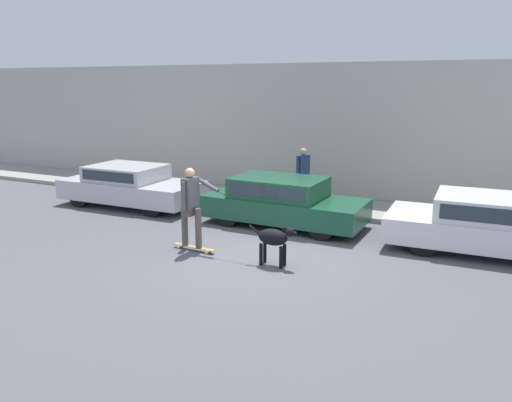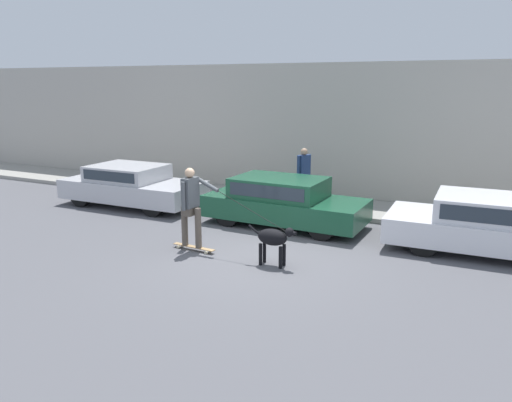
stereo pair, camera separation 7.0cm
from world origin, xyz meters
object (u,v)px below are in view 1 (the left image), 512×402
parked_car_2 (497,226)px  skateboarder (191,204)px  parked_car_1 (283,202)px  dog (274,239)px  pedestrian_with_bag (303,173)px  fire_hydrant (96,181)px  parked_car_0 (131,186)px

parked_car_2 → skateboarder: (-5.84, -2.64, 0.44)m
parked_car_1 → dog: size_ratio=4.00×
skateboarder → pedestrian_with_bag: skateboarder is taller
skateboarder → pedestrian_with_bag: 4.55m
fire_hydrant → pedestrian_with_bag: bearing=7.9°
parked_car_0 → pedestrian_with_bag: pedestrian_with_bag is taller
parked_car_0 → fire_hydrant: 2.37m
parked_car_2 → pedestrian_with_bag: size_ratio=2.88×
parked_car_2 → skateboarder: skateboarder is taller
dog → pedestrian_with_bag: pedestrian_with_bag is taller
dog → fire_hydrant: (-7.95, 3.61, -0.16)m
parked_car_2 → dog: bearing=-146.6°
dog → parked_car_1: bearing=109.5°
parked_car_1 → skateboarder: size_ratio=1.47×
parked_car_2 → pedestrian_with_bag: 5.38m
pedestrian_with_bag → skateboarder: bearing=103.2°
parked_car_0 → parked_car_2: bearing=-0.7°
pedestrian_with_bag → fire_hydrant: 6.91m
parked_car_2 → fire_hydrant: (-11.85, 0.89, -0.20)m
parked_car_0 → fire_hydrant: parked_car_0 is taller
dog → fire_hydrant: 8.73m
parked_car_1 → pedestrian_with_bag: pedestrian_with_bag is taller
pedestrian_with_bag → fire_hydrant: (-6.81, -0.95, -0.63)m
parked_car_0 → fire_hydrant: size_ratio=5.61×
parked_car_0 → skateboarder: size_ratio=1.51×
skateboarder → fire_hydrant: size_ratio=3.72×
parked_car_1 → fire_hydrant: parked_car_1 is taller
parked_car_0 → parked_car_2: 9.66m
parked_car_2 → fire_hydrant: bearing=174.2°
parked_car_0 → skateboarder: 4.67m
parked_car_0 → parked_car_2: (9.66, -0.00, 0.00)m
parked_car_0 → skateboarder: bearing=-35.4°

